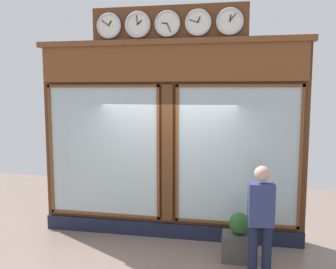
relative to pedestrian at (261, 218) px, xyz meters
The scene contains 4 objects.
shop_facade 2.33m from the pedestrian, 40.71° to the right, with size 4.98×0.42×4.24m.
pedestrian is the anchor object (origin of this frame).
planter_box 0.94m from the pedestrian, 62.43° to the right, with size 0.56×0.36×0.45m, color #4C4742.
planter_shrub 0.70m from the pedestrian, 62.43° to the right, with size 0.34×0.34×0.34m, color #285623.
Camera 1 is at (-1.28, 6.49, 2.74)m, focal length 39.06 mm.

